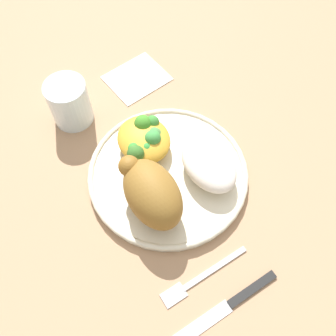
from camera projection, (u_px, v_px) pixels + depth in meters
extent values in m
plane|color=#A37D5C|center=(168.00, 176.00, 0.61)|extent=(2.00, 2.00, 0.00)
cylinder|color=beige|center=(168.00, 174.00, 0.60)|extent=(0.26, 0.26, 0.01)
torus|color=beige|center=(168.00, 172.00, 0.60)|extent=(0.26, 0.26, 0.01)
ellipsoid|color=brown|center=(153.00, 194.00, 0.53)|extent=(0.12, 0.08, 0.08)
sphere|color=brown|center=(129.00, 166.00, 0.54)|extent=(0.03, 0.03, 0.03)
ellipsoid|color=white|center=(209.00, 164.00, 0.58)|extent=(0.11, 0.07, 0.04)
ellipsoid|color=gold|center=(144.00, 139.00, 0.60)|extent=(0.10, 0.08, 0.03)
sphere|color=#418929|center=(142.00, 124.00, 0.60)|extent=(0.03, 0.03, 0.03)
sphere|color=#338E39|center=(147.00, 148.00, 0.59)|extent=(0.02, 0.02, 0.02)
sphere|color=#3B8534|center=(153.00, 122.00, 0.61)|extent=(0.02, 0.02, 0.02)
sphere|color=green|center=(134.00, 148.00, 0.58)|extent=(0.02, 0.02, 0.02)
sphere|color=#3F9343|center=(152.00, 139.00, 0.59)|extent=(0.03, 0.03, 0.03)
sphere|color=#3B8733|center=(141.00, 126.00, 0.60)|extent=(0.03, 0.03, 0.03)
sphere|color=#366928|center=(136.00, 154.00, 0.58)|extent=(0.03, 0.03, 0.03)
sphere|color=#488644|center=(154.00, 135.00, 0.60)|extent=(0.03, 0.03, 0.03)
cube|color=#B2B2B7|center=(215.00, 268.00, 0.53)|extent=(0.01, 0.11, 0.01)
cube|color=#B2B2B7|center=(174.00, 295.00, 0.51)|extent=(0.02, 0.03, 0.00)
cube|color=black|center=(252.00, 289.00, 0.52)|extent=(0.02, 0.08, 0.01)
cube|color=silver|center=(196.00, 328.00, 0.49)|extent=(0.02, 0.11, 0.00)
cylinder|color=silver|center=(69.00, 103.00, 0.63)|extent=(0.07, 0.07, 0.08)
cube|color=white|center=(137.00, 78.00, 0.71)|extent=(0.11, 0.12, 0.00)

